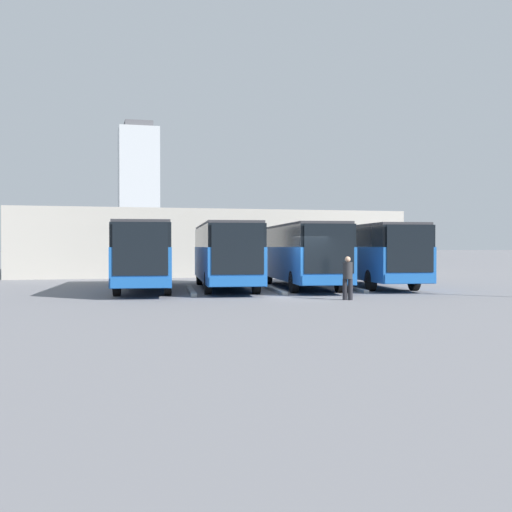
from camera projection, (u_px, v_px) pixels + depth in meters
ground_plane at (296, 296)px, 26.61m from camera, size 600.00×600.00×0.00m
bus_0 at (369, 252)px, 33.38m from camera, size 3.67×11.61×3.15m
curb_divider_0 at (347, 287)px, 31.29m from camera, size 0.92×6.13×0.15m
bus_1 at (301, 253)px, 32.14m from camera, size 3.67×11.61×3.15m
curb_divider_1 at (273, 289)px, 30.05m from camera, size 0.92×6.13×0.15m
bus_2 at (225, 253)px, 31.29m from camera, size 3.67×11.61×3.15m
curb_divider_2 at (191, 290)px, 29.20m from camera, size 0.92×6.13×0.15m
bus_3 at (145, 253)px, 30.35m from camera, size 3.67×11.61×3.15m
pedestrian at (348, 277)px, 24.84m from camera, size 0.50×0.50×1.69m
station_building at (202, 243)px, 49.17m from camera, size 27.25×15.88×4.62m
office_tower at (139, 189)px, 240.77m from camera, size 14.68×14.68×48.70m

